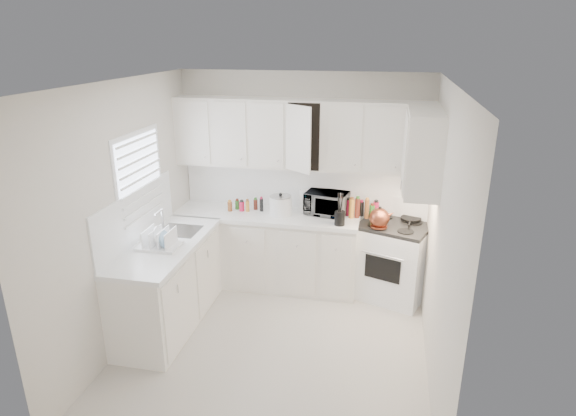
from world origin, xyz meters
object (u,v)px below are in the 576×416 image
(stove, at_px, (393,251))
(utensil_crock, at_px, (340,209))
(tea_kettle, at_px, (379,216))
(dish_rack, at_px, (159,237))
(microwave, at_px, (327,201))
(rice_cooker, at_px, (281,204))

(stove, relative_size, utensil_crock, 3.04)
(tea_kettle, xyz_separation_m, utensil_crock, (-0.44, -0.04, 0.08))
(utensil_crock, distance_m, dish_rack, 1.99)
(microwave, bearing_deg, utensil_crock, -49.17)
(rice_cooker, bearing_deg, stove, -13.15)
(microwave, distance_m, utensil_crock, 0.39)
(dish_rack, bearing_deg, utensil_crock, 29.27)
(tea_kettle, bearing_deg, rice_cooker, 169.38)
(rice_cooker, relative_size, utensil_crock, 0.69)
(stove, distance_m, tea_kettle, 0.53)
(utensil_crock, height_order, dish_rack, utensil_crock)
(rice_cooker, xyz_separation_m, utensil_crock, (0.73, -0.19, 0.06))
(dish_rack, bearing_deg, stove, 26.37)
(stove, xyz_separation_m, utensil_crock, (-0.62, -0.20, 0.55))
(stove, height_order, rice_cooker, rice_cooker)
(rice_cooker, relative_size, dish_rack, 0.65)
(stove, bearing_deg, microwave, -169.52)
(microwave, height_order, dish_rack, microwave)
(stove, distance_m, utensil_crock, 0.85)
(dish_rack, bearing_deg, tea_kettle, 24.92)
(dish_rack, bearing_deg, microwave, 40.28)
(tea_kettle, bearing_deg, dish_rack, -157.69)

